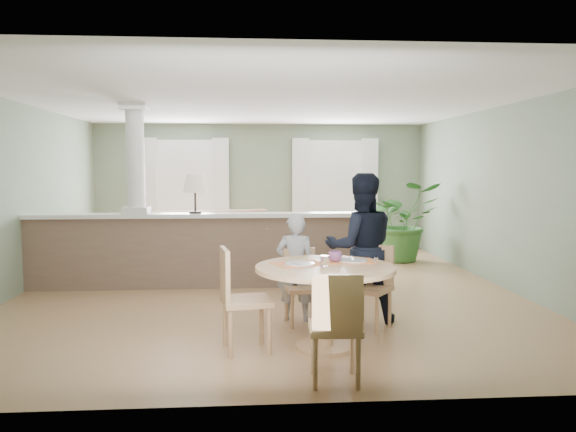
{
  "coord_description": "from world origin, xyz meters",
  "views": [
    {
      "loc": [
        -0.29,
        -8.09,
        1.79
      ],
      "look_at": [
        0.23,
        -1.0,
        1.17
      ],
      "focal_mm": 35.0,
      "sensor_mm": 36.0,
      "label": 1
    }
  ],
  "objects": [
    {
      "name": "ground",
      "position": [
        0.0,
        0.0,
        0.0
      ],
      "size": [
        8.0,
        8.0,
        0.0
      ],
      "primitive_type": "plane",
      "color": "tan",
      "rests_on": "ground"
    },
    {
      "name": "sofa",
      "position": [
        -1.07,
        1.99,
        0.49
      ],
      "size": [
        3.58,
        2.04,
        0.98
      ],
      "primitive_type": "imported",
      "rotation": [
        0.0,
        0.0,
        0.23
      ],
      "color": "#9B7354",
      "rests_on": "ground"
    },
    {
      "name": "chair_far_man",
      "position": [
        1.1,
        -2.01,
        0.51
      ],
      "size": [
        0.58,
        0.58,
        0.92
      ],
      "rotation": [
        0.0,
        0.0,
        -0.66
      ],
      "color": "tan",
      "rests_on": "ground"
    },
    {
      "name": "child_person",
      "position": [
        0.27,
        -1.69,
        0.63
      ],
      "size": [
        0.5,
        0.38,
        1.25
      ],
      "primitive_type": "imported",
      "rotation": [
        0.0,
        0.0,
        2.96
      ],
      "color": "#9C9CA1",
      "rests_on": "ground"
    },
    {
      "name": "houseplant",
      "position": [
        2.65,
        2.34,
        0.76
      ],
      "size": [
        1.49,
        1.33,
        1.51
      ],
      "primitive_type": "imported",
      "rotation": [
        0.0,
        0.0,
        0.12
      ],
      "color": "#2F6528",
      "rests_on": "ground"
    },
    {
      "name": "chair_near",
      "position": [
        0.43,
        -3.67,
        0.52
      ],
      "size": [
        0.45,
        0.45,
        0.94
      ],
      "rotation": [
        0.0,
        0.0,
        3.08
      ],
      "color": "tan",
      "rests_on": "ground"
    },
    {
      "name": "man_person",
      "position": [
        1.01,
        -1.77,
        0.86
      ],
      "size": [
        0.85,
        0.67,
        1.72
      ],
      "primitive_type": "imported",
      "rotation": [
        0.0,
        0.0,
        3.16
      ],
      "color": "black",
      "rests_on": "ground"
    },
    {
      "name": "chair_far_boy",
      "position": [
        0.32,
        -1.78,
        0.47
      ],
      "size": [
        0.43,
        0.43,
        0.85
      ],
      "rotation": [
        0.0,
        0.0,
        0.14
      ],
      "color": "tan",
      "rests_on": "ground"
    },
    {
      "name": "room_shell",
      "position": [
        -0.03,
        0.63,
        1.81
      ],
      "size": [
        7.02,
        8.02,
        2.71
      ],
      "color": "gray",
      "rests_on": "ground"
    },
    {
      "name": "dining_table",
      "position": [
        0.47,
        -2.72,
        0.66
      ],
      "size": [
        1.37,
        1.37,
        0.93
      ],
      "rotation": [
        0.0,
        0.0,
        0.35
      ],
      "color": "tan",
      "rests_on": "ground"
    },
    {
      "name": "pony_wall",
      "position": [
        -0.99,
        0.2,
        0.71
      ],
      "size": [
        5.32,
        0.38,
        2.7
      ],
      "color": "#745D4A",
      "rests_on": "ground"
    },
    {
      "name": "chair_side",
      "position": [
        -0.38,
        -2.74,
        0.56
      ],
      "size": [
        0.53,
        0.53,
        1.01
      ],
      "rotation": [
        0.0,
        0.0,
        1.74
      ],
      "color": "tan",
      "rests_on": "ground"
    }
  ]
}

